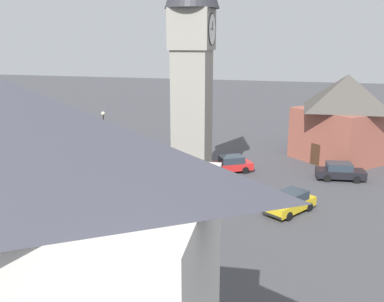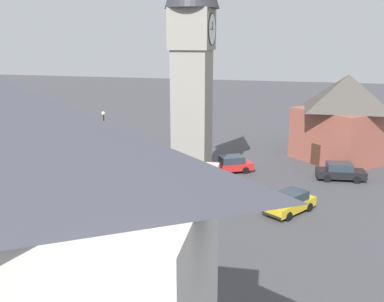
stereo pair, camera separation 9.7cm
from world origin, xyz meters
TOP-DOWN VIEW (x-y plane):
  - ground_plane at (0.00, 0.00)m, footprint 200.00×200.00m
  - clock_tower at (0.00, 0.00)m, footprint 4.04×4.04m
  - car_blue_kerb at (2.46, 7.88)m, footprint 4.38×3.66m
  - car_silver_kerb at (-7.41, -3.04)m, footprint 4.31×3.82m
  - car_red_corner at (-6.14, 11.76)m, footprint 2.22×4.31m
  - car_white_side at (-5.78, 2.09)m, footprint 3.57×4.41m
  - car_black_far at (0.55, -7.20)m, footprint 3.21×4.46m
  - pedestrian at (4.38, 1.76)m, footprint 0.45×0.40m
  - tree at (11.10, -1.53)m, footprint 4.28×4.28m
  - building_shop_left at (-13.25, 12.35)m, footprint 11.45×11.44m
  - building_corner_back at (23.04, 1.88)m, footprint 6.61×10.22m
  - lamp_post at (-4.54, -9.94)m, footprint 0.36×0.36m

SIDE VIEW (x-z plane):
  - ground_plane at x=0.00m, z-range 0.00..0.00m
  - car_blue_kerb at x=2.46m, z-range 0.00..1.53m
  - car_silver_kerb at x=-7.41m, z-range 0.00..1.53m
  - car_red_corner at x=-6.14m, z-range 0.00..1.53m
  - car_white_side at x=-5.78m, z-range 0.00..1.53m
  - car_black_far at x=0.55m, z-range 0.00..1.53m
  - pedestrian at x=4.38m, z-range 0.16..1.86m
  - lamp_post at x=-4.54m, z-range 0.87..6.23m
  - tree at x=11.10m, z-range 0.76..6.61m
  - building_shop_left at x=-13.25m, z-range 0.10..8.75m
  - building_corner_back at x=23.04m, z-range 0.10..11.06m
  - clock_tower at x=0.00m, z-range 1.69..21.83m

